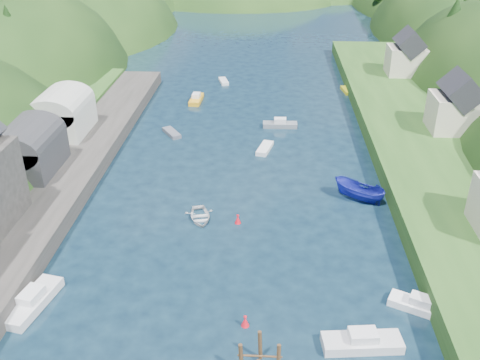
{
  "coord_description": "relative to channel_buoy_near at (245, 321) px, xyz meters",
  "views": [
    {
      "loc": [
        3.05,
        -23.72,
        31.45
      ],
      "look_at": [
        0.0,
        28.0,
        4.0
      ],
      "focal_mm": 40.0,
      "sensor_mm": 36.0,
      "label": 1
    }
  ],
  "objects": [
    {
      "name": "ground",
      "position": [
        -1.51,
        40.25,
        -0.48
      ],
      "size": [
        600.0,
        600.0,
        0.0
      ],
      "primitive_type": "plane",
      "color": "black",
      "rests_on": "ground"
    },
    {
      "name": "hillside_left",
      "position": [
        -46.51,
        65.25,
        -8.51
      ],
      "size": [
        44.0,
        245.56,
        52.0
      ],
      "color": "black",
      "rests_on": "ground"
    },
    {
      "name": "far_hills",
      "position": [
        -0.29,
        164.26,
        -11.28
      ],
      "size": [
        103.0,
        68.0,
        44.0
      ],
      "color": "black",
      "rests_on": "ground"
    },
    {
      "name": "hill_trees",
      "position": [
        -1.43,
        54.6,
        10.55
      ],
      "size": [
        90.25,
        154.19,
        12.4
      ],
      "color": "black",
      "rests_on": "ground"
    },
    {
      "name": "quay_left",
      "position": [
        -25.51,
        10.25,
        0.52
      ],
      "size": [
        12.0,
        110.0,
        2.0
      ],
      "primitive_type": "cube",
      "color": "#2D2B28",
      "rests_on": "ground"
    },
    {
      "name": "boat_sheds",
      "position": [
        -27.51,
        29.25,
        4.79
      ],
      "size": [
        7.0,
        21.0,
        7.5
      ],
      "color": "#2D2D30",
      "rests_on": "quay_left"
    },
    {
      "name": "terrace_right",
      "position": [
        23.49,
        30.25,
        0.72
      ],
      "size": [
        16.0,
        120.0,
        2.4
      ],
      "primitive_type": "cube",
      "color": "#234719",
      "rests_on": "ground"
    },
    {
      "name": "right_bank_cottages",
      "position": [
        26.49,
        38.59,
        5.36
      ],
      "size": [
        9.0,
        59.24,
        8.41
      ],
      "color": "beige",
      "rests_on": "terrace_right"
    },
    {
      "name": "channel_buoy_near",
      "position": [
        0.0,
        0.0,
        0.0
      ],
      "size": [
        0.7,
        0.7,
        1.1
      ],
      "color": "red",
      "rests_on": "ground"
    },
    {
      "name": "channel_buoy_far",
      "position": [
        -1.6,
        15.75,
        0.0
      ],
      "size": [
        0.7,
        0.7,
        1.1
      ],
      "color": "red",
      "rests_on": "ground"
    },
    {
      "name": "moored_boats",
      "position": [
        -3.22,
        12.24,
        0.22
      ],
      "size": [
        37.93,
        87.26,
        2.4
      ],
      "color": "silver",
      "rests_on": "ground"
    }
  ]
}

